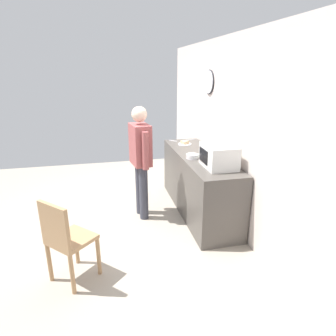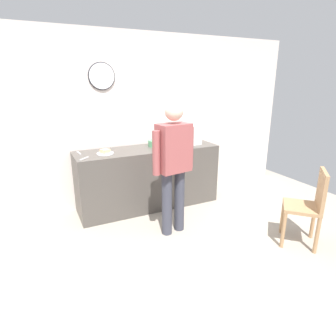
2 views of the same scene
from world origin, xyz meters
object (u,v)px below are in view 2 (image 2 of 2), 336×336
at_px(fork_utensil, 79,153).
at_px(microwave, 182,135).
at_px(sandwich_plate, 105,152).
at_px(salad_bowl, 154,143).
at_px(person_standing, 174,160).
at_px(wooden_chair, 309,204).
at_px(spoon_utensil, 84,158).
at_px(cereal_bowl, 162,148).

bearing_deg(fork_utensil, microwave, -4.00).
relative_size(sandwich_plate, salad_bowl, 1.20).
relative_size(person_standing, wooden_chair, 1.78).
relative_size(sandwich_plate, fork_utensil, 1.36).
distance_m(microwave, salad_bowl, 0.49).
xyz_separation_m(fork_utensil, spoon_utensil, (0.01, -0.33, 0.00)).
height_order(cereal_bowl, wooden_chair, cereal_bowl).
bearing_deg(person_standing, salad_bowl, 80.40).
bearing_deg(microwave, person_standing, -124.10).
bearing_deg(cereal_bowl, salad_bowl, 94.30).
distance_m(salad_bowl, fork_utensil, 1.13).
bearing_deg(person_standing, fork_utensil, 132.24).
bearing_deg(cereal_bowl, person_standing, -104.33).
bearing_deg(fork_utensil, person_standing, -47.76).
relative_size(fork_utensil, wooden_chair, 0.18).
bearing_deg(microwave, cereal_bowl, -154.53).
xyz_separation_m(microwave, person_standing, (-0.64, -0.94, -0.10)).
relative_size(spoon_utensil, person_standing, 0.10).
relative_size(salad_bowl, spoon_utensil, 1.13).
xyz_separation_m(sandwich_plate, spoon_utensil, (-0.31, -0.13, -0.02)).
height_order(spoon_utensil, wooden_chair, wooden_chair).
distance_m(sandwich_plate, salad_bowl, 0.81).
bearing_deg(microwave, spoon_utensil, -172.02).
bearing_deg(person_standing, microwave, 55.90).
relative_size(salad_bowl, person_standing, 0.12).
bearing_deg(microwave, salad_bowl, 175.04).
xyz_separation_m(fork_utensil, wooden_chair, (2.26, -2.01, -0.41)).
bearing_deg(salad_bowl, wooden_chair, -59.75).
xyz_separation_m(person_standing, wooden_chair, (1.30, -0.96, -0.45)).
bearing_deg(person_standing, wooden_chair, -36.39).
bearing_deg(cereal_bowl, microwave, 25.47).
distance_m(salad_bowl, wooden_chair, 2.29).
distance_m(microwave, spoon_utensil, 1.60).
bearing_deg(salad_bowl, fork_utensil, 176.41).
bearing_deg(spoon_utensil, cereal_bowl, 0.30).
relative_size(salad_bowl, wooden_chair, 0.20).
height_order(salad_bowl, spoon_utensil, salad_bowl).
bearing_deg(cereal_bowl, sandwich_plate, 171.58).
bearing_deg(wooden_chair, salad_bowl, 120.25).
bearing_deg(wooden_chair, spoon_utensil, 143.17).
distance_m(fork_utensil, person_standing, 1.43).
relative_size(salad_bowl, fork_utensil, 1.13).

